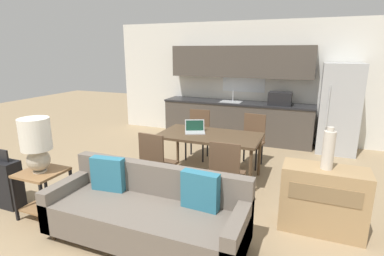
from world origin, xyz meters
name	(u,v)px	position (x,y,z in m)	size (l,w,h in m)	color
ground_plane	(139,244)	(0.00, 0.00, 0.00)	(20.00, 20.00, 0.00)	#9E8460
wall_back	(241,81)	(0.00, 4.63, 1.35)	(6.40, 0.07, 2.70)	silver
kitchen_counter	(238,104)	(0.02, 4.33, 0.84)	(3.41, 0.65, 2.15)	#4C443D
refrigerator	(339,109)	(2.12, 4.22, 0.90)	(0.74, 0.75, 1.81)	#B7BABC
dining_table	(210,138)	(0.13, 1.99, 0.68)	(1.62, 0.88, 0.73)	brown
couch	(148,212)	(0.06, 0.13, 0.33)	(2.18, 0.80, 0.84)	#3D2D1E
side_table	(43,186)	(-1.42, 0.08, 0.40)	(0.50, 0.50, 0.60)	olive
table_lamp	(36,142)	(-1.42, 0.07, 0.98)	(0.36, 0.36, 0.68)	#B2A893
credenza	(323,200)	(1.82, 1.04, 0.39)	(0.92, 0.42, 0.77)	tan
vase	(328,150)	(1.82, 1.02, 1.00)	(0.13, 0.13, 0.48)	beige
dining_chair_near_right	(226,172)	(0.65, 1.15, 0.50)	(0.43, 0.43, 0.93)	brown
dining_chair_far_left	(198,132)	(-0.40, 2.84, 0.50)	(0.45, 0.45, 0.93)	brown
dining_chair_near_left	(156,161)	(-0.40, 1.16, 0.50)	(0.45, 0.45, 0.93)	brown
dining_chair_far_right	(252,138)	(0.65, 2.83, 0.50)	(0.47, 0.47, 0.93)	brown
laptop	(195,129)	(-0.15, 2.03, 0.78)	(0.40, 0.36, 0.20)	#B7BABC
suitcase	(5,183)	(-2.10, 0.07, 0.33)	(0.45, 0.22, 0.80)	black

